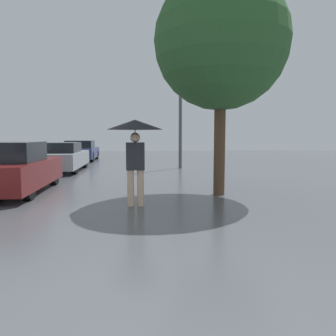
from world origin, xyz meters
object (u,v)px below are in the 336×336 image
(parked_car_third, at_px, (59,157))
(pedestrian, at_px, (135,135))
(parked_car_second, at_px, (9,169))
(parked_car_farthest, at_px, (81,151))
(street_lamp, at_px, (180,94))
(tree, at_px, (221,43))

(parked_car_third, bearing_deg, pedestrian, -66.77)
(parked_car_second, relative_size, parked_car_farthest, 0.98)
(parked_car_second, distance_m, street_lamp, 8.29)
(parked_car_farthest, bearing_deg, parked_car_second, -90.21)
(tree, distance_m, street_lamp, 6.73)
(parked_car_farthest, xyz_separation_m, tree, (5.21, -12.01, 3.07))
(parked_car_third, bearing_deg, parked_car_farthest, 90.60)
(parked_car_third, height_order, parked_car_farthest, parked_car_farthest)
(parked_car_third, height_order, street_lamp, street_lamp)
(parked_car_second, xyz_separation_m, tree, (5.25, -0.88, 3.03))
(parked_car_second, height_order, tree, tree)
(pedestrian, relative_size, street_lamp, 0.34)
(parked_car_second, distance_m, parked_car_third, 5.23)
(pedestrian, height_order, street_lamp, street_lamp)
(parked_car_farthest, bearing_deg, pedestrian, -76.46)
(parked_car_farthest, height_order, street_lamp, street_lamp)
(parked_car_third, xyz_separation_m, street_lamp, (5.13, 0.61, 2.71))
(tree, bearing_deg, parked_car_third, 130.10)
(tree, bearing_deg, parked_car_farthest, 113.44)
(parked_car_third, distance_m, street_lamp, 5.84)
(parked_car_farthest, bearing_deg, tree, -66.56)
(pedestrian, bearing_deg, parked_car_third, 113.23)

